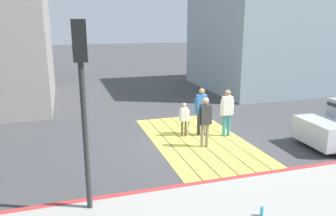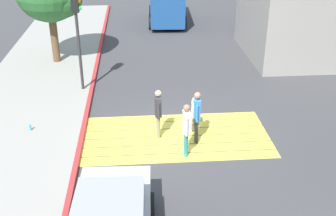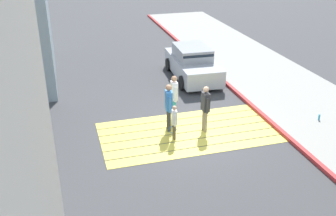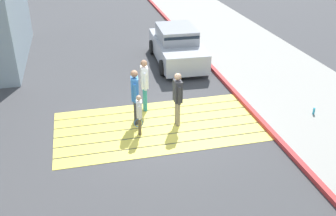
{
  "view_description": "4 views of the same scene",
  "coord_description": "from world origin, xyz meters",
  "views": [
    {
      "loc": [
        -10.54,
        4.46,
        4.16
      ],
      "look_at": [
        0.64,
        0.97,
        1.16
      ],
      "focal_mm": 35.49,
      "sensor_mm": 36.0,
      "label": 1
    },
    {
      "loc": [
        -1.28,
        -12.64,
        7.38
      ],
      "look_at": [
        -0.27,
        0.17,
        1.03
      ],
      "focal_mm": 45.23,
      "sensor_mm": 36.0,
      "label": 2
    },
    {
      "loc": [
        4.21,
        12.02,
        6.93
      ],
      "look_at": [
        0.75,
        -0.06,
        1.06
      ],
      "focal_mm": 42.19,
      "sensor_mm": 36.0,
      "label": 3
    },
    {
      "loc": [
        2.17,
        10.34,
        6.15
      ],
      "look_at": [
        -0.11,
        0.87,
        1.07
      ],
      "focal_mm": 41.39,
      "sensor_mm": 36.0,
      "label": 4
    }
  ],
  "objects": [
    {
      "name": "ground_plane",
      "position": [
        0.0,
        0.0,
        0.0
      ],
      "size": [
        120.0,
        120.0,
        0.0
      ],
      "primitive_type": "plane",
      "color": "#424244"
    },
    {
      "name": "pedestrian_adult_lead",
      "position": [
        0.19,
        -1.2,
        1.04
      ],
      "size": [
        0.25,
        0.52,
        1.79
      ],
      "color": "teal",
      "rests_on": "ground"
    },
    {
      "name": "water_bottle",
      "position": [
        -5.07,
        0.63,
        0.23
      ],
      "size": [
        0.07,
        0.07,
        0.22
      ],
      "primitive_type": "cylinder",
      "color": "#33A5BF",
      "rests_on": "sidewalk_west"
    },
    {
      "name": "pedestrian_adult_side",
      "position": [
        0.64,
        -0.36,
        1.05
      ],
      "size": [
        0.28,
        0.52,
        1.81
      ],
      "color": "#333338",
      "rests_on": "ground"
    },
    {
      "name": "building_far_south",
      "position": [
        8.5,
        -7.69,
        4.03
      ],
      "size": [
        8.0,
        7.04,
        8.06
      ],
      "color": "#8C9EA8",
      "rests_on": "ground"
    },
    {
      "name": "curb_painted",
      "position": [
        -3.25,
        0.0,
        0.07
      ],
      "size": [
        0.16,
        40.0,
        0.13
      ],
      "primitive_type": "cube",
      "color": "#BC3333",
      "rests_on": "ground"
    },
    {
      "name": "pedestrian_adult_trailing",
      "position": [
        -0.61,
        0.03,
        1.02
      ],
      "size": [
        0.23,
        0.51,
        1.75
      ],
      "color": "gray",
      "rests_on": "ground"
    },
    {
      "name": "traffic_light_corner",
      "position": [
        -3.58,
        4.14,
        3.04
      ],
      "size": [
        0.39,
        0.28,
        4.24
      ],
      "color": "#2D2D2D",
      "rests_on": "ground"
    },
    {
      "name": "crosswalk_stripes",
      "position": [
        0.0,
        0.0,
        0.01
      ],
      "size": [
        6.4,
        3.25,
        0.01
      ],
      "color": "#EAD64C",
      "rests_on": "ground"
    },
    {
      "name": "pedestrian_child_with_racket",
      "position": [
        0.64,
        0.33,
        0.73
      ],
      "size": [
        0.28,
        0.41,
        1.3
      ],
      "color": "brown",
      "rests_on": "ground"
    }
  ]
}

